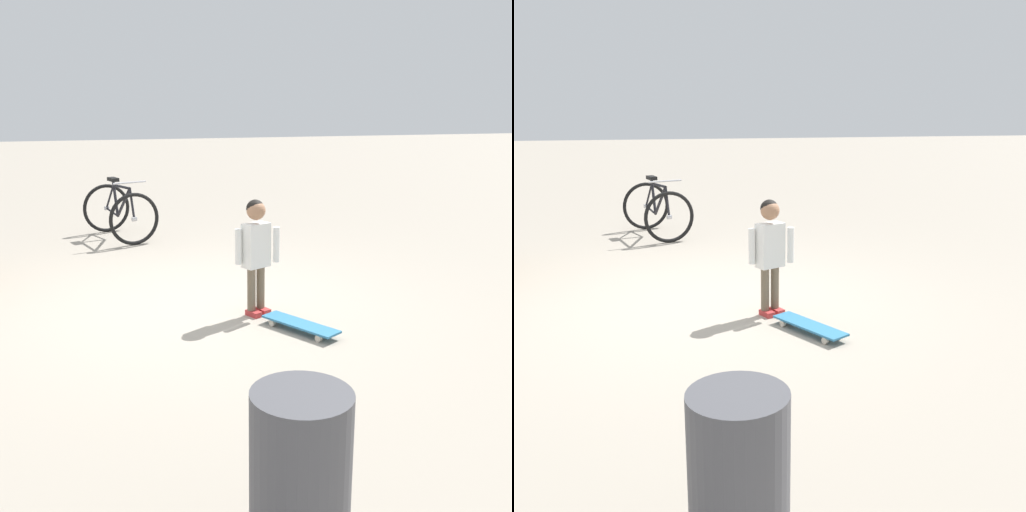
# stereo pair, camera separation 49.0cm
# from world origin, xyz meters

# --- Properties ---
(ground_plane) EXTENTS (50.00, 50.00, 0.00)m
(ground_plane) POSITION_xyz_m (0.00, 0.00, 0.00)
(ground_plane) COLOR #9E9384
(child_person) EXTENTS (0.41, 0.25, 1.06)m
(child_person) POSITION_xyz_m (-0.59, 0.41, 0.66)
(child_person) COLOR brown
(child_person) RESTS_ON ground
(skateboard) EXTENTS (0.54, 0.72, 0.07)m
(skateboard) POSITION_xyz_m (-0.84, 0.93, 0.06)
(skateboard) COLOR teal
(skateboard) RESTS_ON ground
(bicycle_mid) EXTENTS (1.02, 1.24, 0.85)m
(bicycle_mid) POSITION_xyz_m (0.43, -3.14, 0.38)
(bicycle_mid) COLOR black
(bicycle_mid) RESTS_ON ground
(trash_bin) EXTENTS (0.40, 0.40, 0.84)m
(trash_bin) POSITION_xyz_m (0.08, 3.55, 0.42)
(trash_bin) COLOR #4C4C51
(trash_bin) RESTS_ON ground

